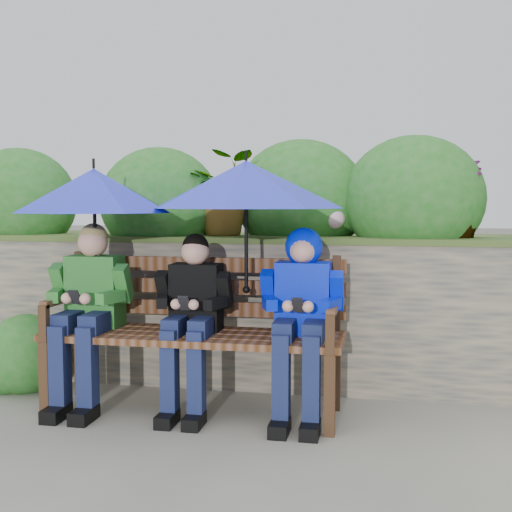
% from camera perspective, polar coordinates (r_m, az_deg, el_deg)
% --- Properties ---
extents(ground, '(60.00, 60.00, 0.00)m').
position_cam_1_polar(ground, '(3.83, -0.29, -14.44)').
color(ground, slate).
rests_on(ground, ground).
extents(garden_backdrop, '(8.00, 2.88, 1.79)m').
position_cam_1_polar(garden_backdrop, '(5.25, 1.52, -2.23)').
color(garden_backdrop, '#53524D').
rests_on(garden_backdrop, ground).
extents(park_bench, '(1.79, 0.52, 0.94)m').
position_cam_1_polar(park_bench, '(3.92, -5.33, -5.89)').
color(park_bench, '#3D2717').
rests_on(park_bench, ground).
extents(boy_left, '(0.49, 0.57, 1.13)m').
position_cam_1_polar(boy_left, '(4.06, -14.68, -4.18)').
color(boy_left, '#357F38').
rests_on(boy_left, ground).
extents(boy_middle, '(0.45, 0.52, 1.08)m').
position_cam_1_polar(boy_middle, '(3.84, -5.71, -4.94)').
color(boy_middle, black).
rests_on(boy_middle, ground).
extents(boy_right, '(0.47, 0.58, 1.11)m').
position_cam_1_polar(boy_right, '(3.70, 4.06, -4.39)').
color(boy_right, '#000EE5').
rests_on(boy_right, ground).
extents(umbrella_left, '(0.97, 0.97, 0.82)m').
position_cam_1_polar(umbrella_left, '(4.05, -14.20, 5.65)').
color(umbrella_left, '#212CDB').
rests_on(umbrella_left, ground).
extents(umbrella_right, '(1.14, 1.14, 0.84)m').
position_cam_1_polar(umbrella_right, '(3.76, -0.88, 6.37)').
color(umbrella_right, '#212CDB').
rests_on(umbrella_right, ground).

